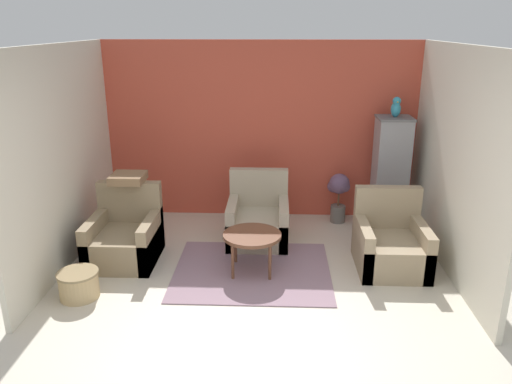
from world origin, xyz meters
TOP-DOWN VIEW (x-y plane):
  - ground_plane at (0.00, 0.00)m, footprint 20.00×20.00m
  - wall_back_accent at (0.00, 3.22)m, footprint 4.55×0.06m
  - wall_left at (-2.25, 1.60)m, footprint 0.06×3.19m
  - wall_right at (2.25, 1.60)m, footprint 0.06×3.19m
  - area_rug at (-0.03, 1.34)m, footprint 1.81×1.54m
  - coffee_table at (-0.03, 1.34)m, footprint 0.67×0.67m
  - armchair_left at (-1.59, 1.60)m, footprint 0.79×0.88m
  - armchair_right at (1.59, 1.53)m, footprint 0.79×0.88m
  - armchair_middle at (0.00, 2.24)m, footprint 0.79×0.88m
  - birdcage at (1.81, 2.82)m, footprint 0.55×0.55m
  - parrot at (1.81, 2.82)m, footprint 0.13×0.23m
  - potted_plant at (1.13, 2.93)m, footprint 0.32×0.29m
  - wicker_basket at (-1.83, 0.68)m, footprint 0.43×0.43m
  - throw_pillow at (-1.59, 1.92)m, footprint 0.40×0.40m

SIDE VIEW (x-z plane):
  - ground_plane at x=0.00m, z-range 0.00..0.00m
  - area_rug at x=-0.03m, z-range 0.00..0.01m
  - wicker_basket at x=-1.83m, z-range 0.01..0.30m
  - armchair_left at x=-1.59m, z-range -0.17..0.72m
  - armchair_right at x=1.59m, z-range -0.17..0.72m
  - armchair_middle at x=0.00m, z-range -0.17..0.72m
  - coffee_table at x=-0.03m, z-range 0.19..0.67m
  - potted_plant at x=1.13m, z-range 0.10..0.82m
  - birdcage at x=1.81m, z-range -0.02..1.54m
  - throw_pillow at x=-1.59m, z-range 0.89..0.99m
  - wall_back_accent at x=0.00m, z-range 0.00..2.54m
  - wall_left at x=-2.25m, z-range 0.00..2.54m
  - wall_right at x=2.25m, z-range 0.00..2.54m
  - parrot at x=1.81m, z-range 1.55..1.83m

